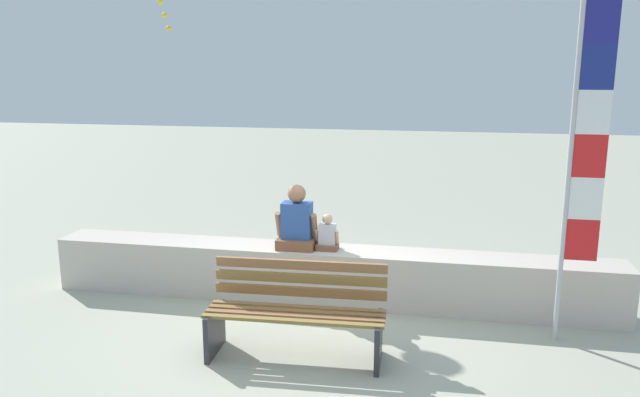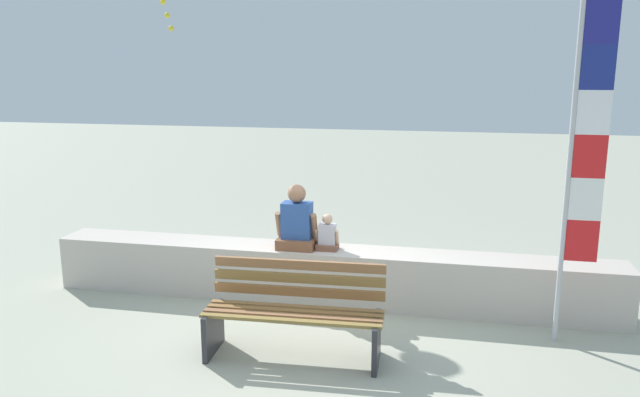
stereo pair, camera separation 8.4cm
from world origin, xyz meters
TOP-DOWN VIEW (x-y plane):
  - ground_plane at (0.00, 0.00)m, footprint 40.00×40.00m
  - seawall_ledge at (0.00, 0.81)m, footprint 6.67×0.54m
  - park_bench at (-0.04, -0.62)m, footprint 1.73×0.68m
  - person_adult at (-0.36, 0.78)m, footprint 0.49×0.36m
  - person_child at (-0.00, 0.79)m, footprint 0.28×0.20m
  - flag_banner at (2.58, 0.21)m, footprint 0.35×0.05m

SIDE VIEW (x-z plane):
  - ground_plane at x=0.00m, z-range 0.00..0.00m
  - seawall_ledge at x=0.00m, z-range 0.00..0.64m
  - park_bench at x=-0.04m, z-range -0.02..0.86m
  - person_child at x=0.00m, z-range 0.59..1.02m
  - person_adult at x=-0.36m, z-range 0.56..1.31m
  - flag_banner at x=2.58m, z-range 0.25..3.61m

